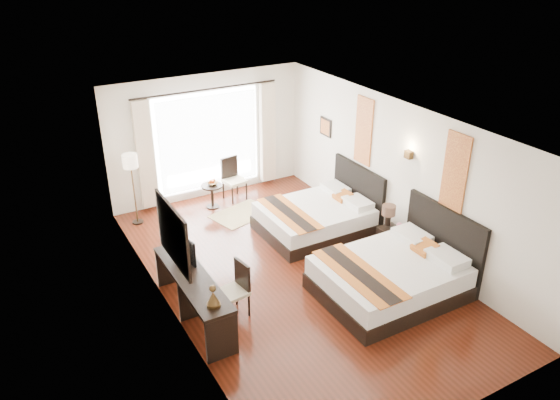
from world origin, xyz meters
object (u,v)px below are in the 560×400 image
bed_near (394,275)px  floor_lamp (131,166)px  side_table (212,196)px  nightstand (391,240)px  television (179,248)px  bed_far (318,216)px  table_lamp (389,212)px  desk_chair (234,299)px  vase (399,229)px  console_desk (194,297)px  fruit_bowl (213,184)px  window_chair (234,187)px

bed_near → floor_lamp: (-3.02, 4.54, 0.94)m
bed_near → side_table: bearing=107.2°
bed_near → nightstand: 1.36m
nightstand → television: bearing=172.6°
bed_far → side_table: (-1.45, 2.02, -0.05)m
nightstand → table_lamp: table_lamp is taller
floor_lamp → side_table: size_ratio=2.87×
bed_near → floor_lamp: size_ratio=1.53×
desk_chair → side_table: desk_chair is taller
bed_far → table_lamp: (0.75, -1.22, 0.46)m
vase → floor_lamp: bearing=136.6°
bed_near → console_desk: bearing=162.0°
bed_far → nightstand: bed_far is taller
console_desk → side_table: console_desk is taller
table_lamp → floor_lamp: floor_lamp is taller
television → side_table: (1.74, 2.86, -0.70)m
fruit_bowl → window_chair: size_ratio=0.23×
bed_far → nightstand: bearing=-60.7°
bed_far → vase: bearing=-63.5°
bed_near → vase: (0.85, 0.88, 0.22)m
side_table → vase: bearing=-58.0°
bed_near → floor_lamp: floor_lamp is taller
bed_near → vase: size_ratio=19.75×
table_lamp → vase: table_lamp is taller
vase → television: (-3.96, 0.69, 0.41)m
table_lamp → desk_chair: table_lamp is taller
console_desk → desk_chair: bearing=-22.7°
vase → console_desk: 3.99m
window_chair → bed_far: bearing=12.9°
console_desk → window_chair: bearing=56.4°
table_lamp → side_table: size_ratio=0.77×
television → fruit_bowl: (1.77, 2.87, -0.41)m
vase → fruit_bowl: size_ratio=0.53×
desk_chair → console_desk: bearing=-30.8°
bed_far → table_lamp: 1.50m
bed_far → desk_chair: (-2.64, -1.64, -0.04)m
vase → fruit_bowl: 4.18m
television → nightstand: bearing=-105.0°
bed_far → floor_lamp: size_ratio=1.42×
fruit_bowl → floor_lamp: bearing=176.7°
nightstand → table_lamp: bearing=95.5°
fruit_bowl → bed_far: bearing=-54.9°
bed_near → television: size_ratio=3.16×
console_desk → side_table: size_ratio=4.16×
television → floor_lamp: (0.09, 2.97, 0.31)m
nightstand → desk_chair: size_ratio=0.53×
nightstand → television: (-3.96, 0.51, 0.74)m
vase → fruit_bowl: (-2.19, 3.56, -0.00)m
table_lamp → bed_near: bearing=-125.0°
floor_lamp → desk_chair: bearing=-82.9°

